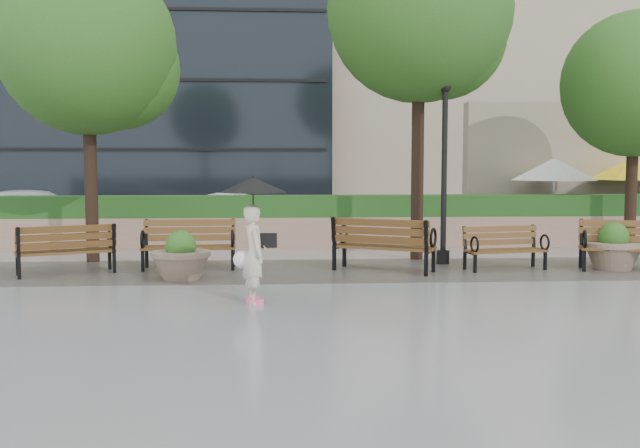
{
  "coord_description": "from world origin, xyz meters",
  "views": [
    {
      "loc": [
        -1.19,
        -11.36,
        2.21
      ],
      "look_at": [
        -0.43,
        1.35,
        1.1
      ],
      "focal_mm": 40.0,
      "sensor_mm": 36.0,
      "label": 1
    }
  ],
  "objects": [
    {
      "name": "cobble_strip",
      "position": [
        0.0,
        3.0,
        0.01
      ],
      "size": [
        28.0,
        3.2,
        0.01
      ],
      "primitive_type": "cube",
      "color": "#383330",
      "rests_on": "ground"
    },
    {
      "name": "car_right",
      "position": [
        -2.32,
        9.75,
        0.65
      ],
      "size": [
        4.03,
        1.68,
        1.3
      ],
      "primitive_type": "imported",
      "rotation": [
        0.0,
        0.0,
        1.49
      ],
      "color": "white",
      "rests_on": "ground"
    },
    {
      "name": "hedge_wall",
      "position": [
        0.0,
        7.0,
        0.66
      ],
      "size": [
        24.0,
        0.8,
        1.35
      ],
      "color": "#9F7E67",
      "rests_on": "ground"
    },
    {
      "name": "patio_umb_white",
      "position": [
        6.65,
        8.43,
        1.99
      ],
      "size": [
        2.5,
        2.5,
        2.3
      ],
      "color": "black",
      "rests_on": "ground"
    },
    {
      "name": "cafe_wall",
      "position": [
        9.5,
        10.0,
        2.0
      ],
      "size": [
        10.0,
        0.6,
        4.0
      ],
      "primitive_type": "cube",
      "color": "tan",
      "rests_on": "ground"
    },
    {
      "name": "bench_3",
      "position": [
        3.45,
        2.84,
        0.26
      ],
      "size": [
        1.74,
        0.96,
        0.89
      ],
      "rotation": [
        0.0,
        0.0,
        0.19
      ],
      "color": "brown",
      "rests_on": "ground"
    },
    {
      "name": "ground",
      "position": [
        0.0,
        0.0,
        0.0
      ],
      "size": [
        100.0,
        100.0,
        0.0
      ],
      "primitive_type": "plane",
      "color": "gray",
      "rests_on": "ground"
    },
    {
      "name": "tree_1",
      "position": [
        2.12,
        4.63,
        5.43
      ],
      "size": [
        4.1,
        4.1,
        7.62
      ],
      "color": "black",
      "rests_on": "ground"
    },
    {
      "name": "bench_2",
      "position": [
        0.94,
        2.78,
        0.32
      ],
      "size": [
        2.15,
        1.63,
        1.08
      ],
      "rotation": [
        0.0,
        0.0,
        2.67
      ],
      "color": "brown",
      "rests_on": "ground"
    },
    {
      "name": "planter_right",
      "position": [
        5.69,
        2.76,
        0.38
      ],
      "size": [
        1.17,
        1.17,
        0.98
      ],
      "color": "#7F6B56",
      "rests_on": "ground"
    },
    {
      "name": "lamppost",
      "position": [
        2.38,
        3.75,
        1.72
      ],
      "size": [
        0.28,
        0.28,
        3.91
      ],
      "color": "black",
      "rests_on": "ground"
    },
    {
      "name": "pedestrian",
      "position": [
        -1.57,
        -0.27,
        1.2
      ],
      "size": [
        1.07,
        1.07,
        1.97
      ],
      "rotation": [
        0.0,
        0.0,
        1.81
      ],
      "color": "beige",
      "rests_on": "ground"
    },
    {
      "name": "planter_left",
      "position": [
        -3.0,
        2.01,
        0.37
      ],
      "size": [
        1.11,
        1.11,
        0.93
      ],
      "color": "#7F6B56",
      "rests_on": "ground"
    },
    {
      "name": "tree_2",
      "position": [
        7.76,
        5.94,
        4.01
      ],
      "size": [
        3.63,
        3.57,
        5.9
      ],
      "color": "black",
      "rests_on": "ground"
    },
    {
      "name": "bench_0",
      "position": [
        -5.34,
        2.76,
        0.29
      ],
      "size": [
        1.97,
        1.39,
        0.99
      ],
      "rotation": [
        0.0,
        0.0,
        3.54
      ],
      "color": "brown",
      "rests_on": "ground"
    },
    {
      "name": "tree_0",
      "position": [
        -5.12,
        4.63,
        4.58
      ],
      "size": [
        3.86,
        3.84,
        6.62
      ],
      "color": "black",
      "rests_on": "ground"
    },
    {
      "name": "car_left",
      "position": [
        -8.22,
        10.2,
        0.69
      ],
      "size": [
        5.06,
        2.94,
        1.38
      ],
      "primitive_type": "imported",
      "rotation": [
        0.0,
        0.0,
        1.8
      ],
      "color": "white",
      "rests_on": "ground"
    },
    {
      "name": "patio_umb_yellow_a",
      "position": [
        9.1,
        8.84,
        1.99
      ],
      "size": [
        2.5,
        2.5,
        2.3
      ],
      "color": "black",
      "rests_on": "ground"
    },
    {
      "name": "asphalt_street",
      "position": [
        0.0,
        11.0,
        0.0
      ],
      "size": [
        40.0,
        7.0,
        0.0
      ],
      "primitive_type": "cube",
      "color": "black",
      "rests_on": "ground"
    },
    {
      "name": "bench_1",
      "position": [
        -3.01,
        3.3,
        0.3
      ],
      "size": [
        1.92,
        0.81,
        1.01
      ],
      "rotation": [
        0.0,
        0.0,
        0.03
      ],
      "color": "brown",
      "rests_on": "ground"
    },
    {
      "name": "bench_4",
      "position": [
        5.91,
        2.51,
        0.3
      ],
      "size": [
        2.02,
        1.25,
        1.02
      ],
      "rotation": [
        0.0,
        0.0,
        -0.28
      ],
      "color": "brown",
      "rests_on": "ground"
    }
  ]
}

